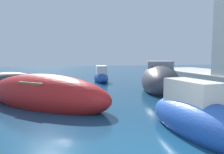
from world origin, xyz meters
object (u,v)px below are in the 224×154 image
object	(u,v)px
moored_boat_0	(45,95)
moored_boat_3	(5,81)
moored_boat_9	(198,118)
moored_boat_6	(101,77)
moored_boat_1	(160,80)

from	to	relation	value
moored_boat_0	moored_boat_3	distance (m)	7.60
moored_boat_9	moored_boat_6	bearing A→B (deg)	175.74
moored_boat_3	moored_boat_0	bearing A→B (deg)	-97.48
moored_boat_0	moored_boat_3	world-z (taller)	moored_boat_0
moored_boat_0	moored_boat_3	xyz separation A→B (m)	(-3.04, 6.96, -0.14)
moored_boat_6	moored_boat_9	xyz separation A→B (m)	(0.22, -12.13, 0.04)
moored_boat_6	moored_boat_9	size ratio (longest dim) A/B	0.91
moored_boat_0	moored_boat_1	size ratio (longest dim) A/B	1.02
moored_boat_0	moored_boat_6	size ratio (longest dim) A/B	1.64
moored_boat_3	moored_boat_6	distance (m)	6.98
moored_boat_1	moored_boat_3	xyz separation A→B (m)	(-9.53, 4.19, -0.27)
moored_boat_3	moored_boat_6	world-z (taller)	moored_boat_6
moored_boat_1	moored_boat_6	distance (m)	5.76
moored_boat_3	moored_boat_9	xyz separation A→B (m)	(7.13, -11.19, 0.09)
moored_boat_6	moored_boat_1	bearing A→B (deg)	-147.50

